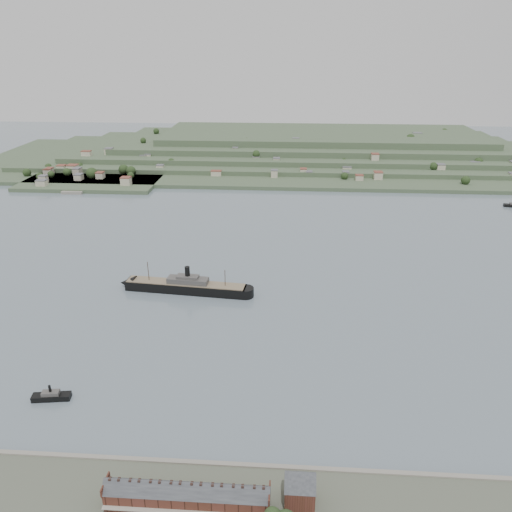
# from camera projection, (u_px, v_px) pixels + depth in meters

# --- Properties ---
(ground) EXTENTS (1400.00, 1400.00, 0.00)m
(ground) POSITION_uv_depth(u_px,v_px,m) (253.00, 288.00, 322.30)
(ground) COLOR slate
(ground) RESTS_ON ground
(terrace_row) EXTENTS (55.60, 9.80, 11.07)m
(terrace_row) POSITION_uv_depth(u_px,v_px,m) (187.00, 496.00, 166.19)
(terrace_row) COLOR #4C271B
(terrace_row) RESTS_ON ground
(gabled_building) EXTENTS (10.40, 10.18, 14.09)m
(gabled_building) POSITION_uv_depth(u_px,v_px,m) (300.00, 489.00, 167.02)
(gabled_building) COLOR #4C271B
(gabled_building) RESTS_ON ground
(far_peninsula) EXTENTS (760.00, 309.00, 30.00)m
(far_peninsula) POSITION_uv_depth(u_px,v_px,m) (295.00, 150.00, 676.23)
(far_peninsula) COLOR #3D5136
(far_peninsula) RESTS_ON ground
(steamship) EXTENTS (87.75, 18.25, 21.05)m
(steamship) POSITION_uv_depth(u_px,v_px,m) (183.00, 286.00, 315.85)
(steamship) COLOR black
(steamship) RESTS_ON ground
(tugboat) EXTENTS (17.12, 6.73, 7.50)m
(tugboat) POSITION_uv_depth(u_px,v_px,m) (51.00, 396.00, 220.83)
(tugboat) COLOR black
(tugboat) RESTS_ON ground
(ferry_west) EXTENTS (18.95, 6.60, 6.98)m
(ferry_west) POSITION_uv_depth(u_px,v_px,m) (36.00, 186.00, 543.71)
(ferry_west) COLOR black
(ferry_west) RESTS_ON ground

